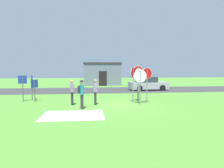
{
  "coord_description": "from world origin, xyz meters",
  "views": [
    {
      "loc": [
        -1.75,
        -13.07,
        2.41
      ],
      "look_at": [
        -0.09,
        1.33,
        1.3
      ],
      "focal_mm": 31.68,
      "sensor_mm": 36.0,
      "label": 1
    }
  ],
  "objects_px": {
    "stop_sign_low_front": "(139,80)",
    "info_panel_middle": "(32,83)",
    "stop_sign_center_cluster": "(133,79)",
    "stop_sign_tallest": "(147,79)",
    "person_near_signs": "(72,91)",
    "info_panel_rightmost": "(35,87)",
    "stop_sign_rear_left": "(140,80)",
    "person_with_sunhat": "(95,90)",
    "info_panel_leftmost": "(23,84)",
    "person_in_dark_shirt": "(82,92)",
    "stop_sign_rear_right": "(138,77)",
    "parked_car_on_street": "(148,84)"
  },
  "relations": [
    {
      "from": "person_with_sunhat",
      "to": "info_panel_middle",
      "type": "bearing_deg",
      "value": 152.41
    },
    {
      "from": "stop_sign_rear_left",
      "to": "person_near_signs",
      "type": "height_order",
      "value": "stop_sign_rear_left"
    },
    {
      "from": "person_with_sunhat",
      "to": "info_panel_leftmost",
      "type": "relative_size",
      "value": 0.9
    },
    {
      "from": "stop_sign_rear_right",
      "to": "person_near_signs",
      "type": "bearing_deg",
      "value": -168.83
    },
    {
      "from": "stop_sign_low_front",
      "to": "stop_sign_rear_left",
      "type": "relative_size",
      "value": 1.04
    },
    {
      "from": "stop_sign_tallest",
      "to": "person_in_dark_shirt",
      "type": "relative_size",
      "value": 1.44
    },
    {
      "from": "person_near_signs",
      "to": "person_with_sunhat",
      "type": "relative_size",
      "value": 0.97
    },
    {
      "from": "person_in_dark_shirt",
      "to": "stop_sign_rear_right",
      "type": "bearing_deg",
      "value": 29.82
    },
    {
      "from": "stop_sign_low_front",
      "to": "stop_sign_rear_right",
      "type": "distance_m",
      "value": 0.63
    },
    {
      "from": "person_with_sunhat",
      "to": "info_panel_leftmost",
      "type": "height_order",
      "value": "info_panel_leftmost"
    },
    {
      "from": "person_near_signs",
      "to": "stop_sign_rear_left",
      "type": "bearing_deg",
      "value": -4.38
    },
    {
      "from": "stop_sign_low_front",
      "to": "person_near_signs",
      "type": "bearing_deg",
      "value": -175.78
    },
    {
      "from": "stop_sign_rear_left",
      "to": "person_with_sunhat",
      "type": "bearing_deg",
      "value": 175.91
    },
    {
      "from": "person_near_signs",
      "to": "info_panel_rightmost",
      "type": "distance_m",
      "value": 3.39
    },
    {
      "from": "person_in_dark_shirt",
      "to": "info_panel_leftmost",
      "type": "distance_m",
      "value": 5.51
    },
    {
      "from": "stop_sign_rear_left",
      "to": "info_panel_middle",
      "type": "relative_size",
      "value": 1.23
    },
    {
      "from": "person_in_dark_shirt",
      "to": "info_panel_leftmost",
      "type": "xyz_separation_m",
      "value": [
        -4.42,
        3.26,
        0.32
      ]
    },
    {
      "from": "person_near_signs",
      "to": "info_panel_rightmost",
      "type": "height_order",
      "value": "person_near_signs"
    },
    {
      "from": "person_near_signs",
      "to": "person_in_dark_shirt",
      "type": "xyz_separation_m",
      "value": [
        0.68,
        -1.38,
        0.06
      ]
    },
    {
      "from": "stop_sign_center_cluster",
      "to": "person_in_dark_shirt",
      "type": "xyz_separation_m",
      "value": [
        -3.61,
        -2.05,
        -0.69
      ]
    },
    {
      "from": "info_panel_leftmost",
      "to": "person_in_dark_shirt",
      "type": "bearing_deg",
      "value": -36.43
    },
    {
      "from": "stop_sign_low_front",
      "to": "info_panel_middle",
      "type": "bearing_deg",
      "value": 165.58
    },
    {
      "from": "stop_sign_low_front",
      "to": "info_panel_rightmost",
      "type": "xyz_separation_m",
      "value": [
        -7.49,
        1.44,
        -0.53
      ]
    },
    {
      "from": "person_near_signs",
      "to": "stop_sign_rear_right",
      "type": "bearing_deg",
      "value": 11.17
    },
    {
      "from": "stop_sign_tallest",
      "to": "person_near_signs",
      "type": "distance_m",
      "value": 5.22
    },
    {
      "from": "stop_sign_low_front",
      "to": "stop_sign_tallest",
      "type": "xyz_separation_m",
      "value": [
        0.55,
        -0.21,
        0.09
      ]
    },
    {
      "from": "stop_sign_rear_right",
      "to": "info_panel_leftmost",
      "type": "distance_m",
      "value": 8.53
    },
    {
      "from": "person_in_dark_shirt",
      "to": "info_panel_rightmost",
      "type": "relative_size",
      "value": 1.07
    },
    {
      "from": "stop_sign_tallest",
      "to": "info_panel_middle",
      "type": "xyz_separation_m",
      "value": [
        -8.38,
        2.22,
        -0.4
      ]
    },
    {
      "from": "stop_sign_center_cluster",
      "to": "person_near_signs",
      "type": "relative_size",
      "value": 1.48
    },
    {
      "from": "person_with_sunhat",
      "to": "stop_sign_rear_left",
      "type": "bearing_deg",
      "value": -4.09
    },
    {
      "from": "stop_sign_rear_left",
      "to": "info_panel_middle",
      "type": "distance_m",
      "value": 8.22
    },
    {
      "from": "stop_sign_center_cluster",
      "to": "info_panel_rightmost",
      "type": "height_order",
      "value": "stop_sign_center_cluster"
    },
    {
      "from": "stop_sign_center_cluster",
      "to": "info_panel_rightmost",
      "type": "relative_size",
      "value": 1.55
    },
    {
      "from": "stop_sign_center_cluster",
      "to": "stop_sign_tallest",
      "type": "relative_size",
      "value": 1.0
    },
    {
      "from": "stop_sign_center_cluster",
      "to": "person_in_dark_shirt",
      "type": "height_order",
      "value": "stop_sign_center_cluster"
    },
    {
      "from": "stop_sign_tallest",
      "to": "person_with_sunhat",
      "type": "xyz_separation_m",
      "value": [
        -3.62,
        -0.27,
        -0.75
      ]
    },
    {
      "from": "parked_car_on_street",
      "to": "stop_sign_low_front",
      "type": "relative_size",
      "value": 1.79
    },
    {
      "from": "stop_sign_center_cluster",
      "to": "stop_sign_rear_right",
      "type": "height_order",
      "value": "stop_sign_rear_right"
    },
    {
      "from": "stop_sign_tallest",
      "to": "stop_sign_low_front",
      "type": "bearing_deg",
      "value": 159.31
    },
    {
      "from": "person_in_dark_shirt",
      "to": "person_with_sunhat",
      "type": "bearing_deg",
      "value": 55.42
    },
    {
      "from": "person_near_signs",
      "to": "info_panel_middle",
      "type": "bearing_deg",
      "value": 143.84
    },
    {
      "from": "stop_sign_center_cluster",
      "to": "stop_sign_low_front",
      "type": "xyz_separation_m",
      "value": [
        0.32,
        -0.33,
        -0.06
      ]
    },
    {
      "from": "stop_sign_rear_right",
      "to": "info_panel_leftmost",
      "type": "bearing_deg",
      "value": 173.58
    },
    {
      "from": "person_near_signs",
      "to": "info_panel_middle",
      "type": "height_order",
      "value": "info_panel_middle"
    },
    {
      "from": "stop_sign_center_cluster",
      "to": "person_with_sunhat",
      "type": "xyz_separation_m",
      "value": [
        -2.75,
        -0.8,
        -0.72
      ]
    },
    {
      "from": "stop_sign_tallest",
      "to": "person_in_dark_shirt",
      "type": "xyz_separation_m",
      "value": [
        -4.48,
        -1.52,
        -0.72
      ]
    },
    {
      "from": "person_near_signs",
      "to": "person_with_sunhat",
      "type": "distance_m",
      "value": 1.54
    },
    {
      "from": "stop_sign_center_cluster",
      "to": "person_with_sunhat",
      "type": "relative_size",
      "value": 1.44
    },
    {
      "from": "stop_sign_rear_left",
      "to": "stop_sign_rear_right",
      "type": "height_order",
      "value": "stop_sign_rear_right"
    }
  ]
}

